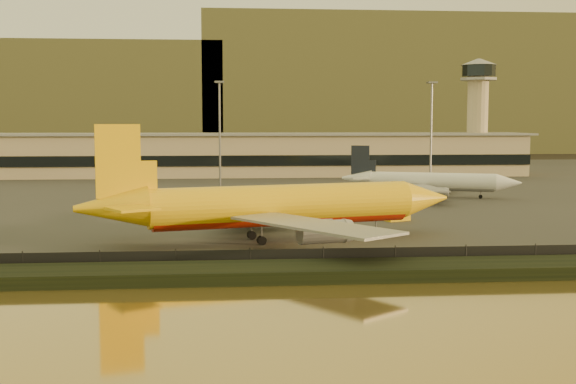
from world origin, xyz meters
name	(u,v)px	position (x,y,z in m)	size (l,w,h in m)	color
ground	(294,249)	(0.00, 0.00, 0.00)	(900.00, 900.00, 0.00)	black
embankment	(309,272)	(0.00, -17.00, 0.70)	(320.00, 7.00, 1.40)	black
tarmac	(260,184)	(0.00, 95.00, 0.10)	(320.00, 220.00, 0.20)	#2D2D2D
perimeter_fence	(305,259)	(0.00, -13.00, 1.30)	(300.00, 0.05, 2.20)	black
terminal_building	(206,155)	(-14.52, 125.55, 6.25)	(202.00, 25.00, 12.60)	tan
control_tower	(478,104)	(70.00, 131.00, 21.66)	(11.20, 11.20, 35.50)	tan
apron_light_masts	(329,124)	(15.00, 75.00, 15.70)	(152.20, 12.20, 25.40)	slate
distant_hills	(205,96)	(-20.74, 340.00, 31.39)	(470.00, 160.00, 70.00)	brown
dhl_cargo_jet	(276,206)	(-1.84, 5.67, 4.88)	(51.96, 49.88, 15.68)	yellow
white_narrowbody_jet	(429,182)	(34.44, 59.43, 3.44)	(36.49, 34.55, 10.84)	white
gse_vehicle_yellow	(397,215)	(19.02, 23.66, 1.12)	(4.07, 1.83, 1.83)	yellow
gse_vehicle_white	(198,209)	(-13.51, 34.85, 1.18)	(4.36, 1.96, 1.96)	white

